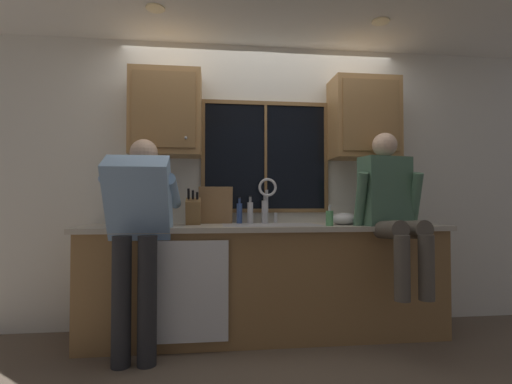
{
  "coord_description": "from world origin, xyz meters",
  "views": [
    {
      "loc": [
        -0.45,
        -3.42,
        1.11
      ],
      "look_at": [
        -0.09,
        -0.3,
        1.19
      ],
      "focal_mm": 26.46,
      "sensor_mm": 36.0,
      "label": 1
    }
  ],
  "objects_px": {
    "person_sitting_on_counter": "(391,203)",
    "bottle_tall_clear": "(265,211)",
    "soap_dispenser": "(330,218)",
    "bottle_green_glass": "(250,212)",
    "person_standing": "(139,221)",
    "knife_block": "(193,212)",
    "mixing_bowl": "(344,219)",
    "bottle_amber_small": "(239,213)",
    "cutting_board": "(216,205)"
  },
  "relations": [
    {
      "from": "person_sitting_on_counter",
      "to": "knife_block",
      "type": "bearing_deg",
      "value": 167.79
    },
    {
      "from": "cutting_board",
      "to": "bottle_green_glass",
      "type": "xyz_separation_m",
      "value": [
        0.3,
        -0.04,
        -0.06
      ]
    },
    {
      "from": "person_sitting_on_counter",
      "to": "soap_dispenser",
      "type": "relative_size",
      "value": 7.48
    },
    {
      "from": "bottle_green_glass",
      "to": "bottle_amber_small",
      "type": "height_order",
      "value": "bottle_green_glass"
    },
    {
      "from": "cutting_board",
      "to": "bottle_tall_clear",
      "type": "distance_m",
      "value": 0.44
    },
    {
      "from": "knife_block",
      "to": "soap_dispenser",
      "type": "relative_size",
      "value": 1.91
    },
    {
      "from": "bottle_tall_clear",
      "to": "bottle_amber_small",
      "type": "height_order",
      "value": "bottle_tall_clear"
    },
    {
      "from": "knife_block",
      "to": "person_standing",
      "type": "bearing_deg",
      "value": -132.23
    },
    {
      "from": "cutting_board",
      "to": "bottle_amber_small",
      "type": "height_order",
      "value": "cutting_board"
    },
    {
      "from": "mixing_bowl",
      "to": "bottle_green_glass",
      "type": "relative_size",
      "value": 0.86
    },
    {
      "from": "bottle_tall_clear",
      "to": "cutting_board",
      "type": "bearing_deg",
      "value": 174.01
    },
    {
      "from": "person_sitting_on_counter",
      "to": "bottle_green_glass",
      "type": "bearing_deg",
      "value": 157.47
    },
    {
      "from": "knife_block",
      "to": "bottle_amber_small",
      "type": "height_order",
      "value": "knife_block"
    },
    {
      "from": "bottle_green_glass",
      "to": "cutting_board",
      "type": "bearing_deg",
      "value": 172.61
    },
    {
      "from": "person_standing",
      "to": "bottle_amber_small",
      "type": "distance_m",
      "value": 0.94
    },
    {
      "from": "cutting_board",
      "to": "bottle_green_glass",
      "type": "height_order",
      "value": "cutting_board"
    },
    {
      "from": "knife_block",
      "to": "bottle_green_glass",
      "type": "bearing_deg",
      "value": 12.42
    },
    {
      "from": "person_standing",
      "to": "bottle_amber_small",
      "type": "xyz_separation_m",
      "value": [
        0.76,
        0.55,
        0.04
      ]
    },
    {
      "from": "person_sitting_on_counter",
      "to": "bottle_amber_small",
      "type": "bearing_deg",
      "value": 157.49
    },
    {
      "from": "bottle_green_glass",
      "to": "knife_block",
      "type": "bearing_deg",
      "value": -167.58
    },
    {
      "from": "soap_dispenser",
      "to": "bottle_green_glass",
      "type": "relative_size",
      "value": 0.68
    },
    {
      "from": "cutting_board",
      "to": "bottle_tall_clear",
      "type": "bearing_deg",
      "value": -5.99
    },
    {
      "from": "person_sitting_on_counter",
      "to": "cutting_board",
      "type": "distance_m",
      "value": 1.46
    },
    {
      "from": "person_standing",
      "to": "person_sitting_on_counter",
      "type": "distance_m",
      "value": 1.94
    },
    {
      "from": "person_standing",
      "to": "soap_dispenser",
      "type": "relative_size",
      "value": 9.46
    },
    {
      "from": "mixing_bowl",
      "to": "bottle_green_glass",
      "type": "height_order",
      "value": "bottle_green_glass"
    },
    {
      "from": "bottle_tall_clear",
      "to": "bottle_amber_small",
      "type": "bearing_deg",
      "value": 168.78
    },
    {
      "from": "knife_block",
      "to": "cutting_board",
      "type": "xyz_separation_m",
      "value": [
        0.19,
        0.15,
        0.05
      ]
    },
    {
      "from": "person_standing",
      "to": "person_sitting_on_counter",
      "type": "xyz_separation_m",
      "value": [
        1.93,
        0.06,
        0.13
      ]
    },
    {
      "from": "knife_block",
      "to": "cutting_board",
      "type": "bearing_deg",
      "value": 37.94
    },
    {
      "from": "person_standing",
      "to": "cutting_board",
      "type": "height_order",
      "value": "person_standing"
    },
    {
      "from": "cutting_board",
      "to": "soap_dispenser",
      "type": "relative_size",
      "value": 1.96
    },
    {
      "from": "person_sitting_on_counter",
      "to": "bottle_tall_clear",
      "type": "distance_m",
      "value": 1.05
    },
    {
      "from": "mixing_bowl",
      "to": "bottle_amber_small",
      "type": "height_order",
      "value": "bottle_amber_small"
    },
    {
      "from": "cutting_board",
      "to": "mixing_bowl",
      "type": "height_order",
      "value": "cutting_board"
    },
    {
      "from": "mixing_bowl",
      "to": "soap_dispenser",
      "type": "bearing_deg",
      "value": -142.68
    },
    {
      "from": "person_sitting_on_counter",
      "to": "mixing_bowl",
      "type": "bearing_deg",
      "value": 143.66
    },
    {
      "from": "cutting_board",
      "to": "bottle_amber_small",
      "type": "relative_size",
      "value": 1.41
    },
    {
      "from": "person_sitting_on_counter",
      "to": "mixing_bowl",
      "type": "distance_m",
      "value": 0.4
    },
    {
      "from": "bottle_green_glass",
      "to": "bottle_amber_small",
      "type": "relative_size",
      "value": 1.05
    },
    {
      "from": "bottle_tall_clear",
      "to": "bottle_amber_small",
      "type": "relative_size",
      "value": 1.14
    },
    {
      "from": "bottle_green_glass",
      "to": "person_standing",
      "type": "bearing_deg",
      "value": -149.15
    },
    {
      "from": "bottle_amber_small",
      "to": "cutting_board",
      "type": "bearing_deg",
      "value": 179.7
    },
    {
      "from": "mixing_bowl",
      "to": "bottle_green_glass",
      "type": "bearing_deg",
      "value": 163.94
    },
    {
      "from": "cutting_board",
      "to": "bottle_tall_clear",
      "type": "height_order",
      "value": "cutting_board"
    },
    {
      "from": "person_sitting_on_counter",
      "to": "cutting_board",
      "type": "xyz_separation_m",
      "value": [
        -1.38,
        0.49,
        -0.02
      ]
    },
    {
      "from": "person_standing",
      "to": "bottle_tall_clear",
      "type": "xyz_separation_m",
      "value": [
        0.99,
        0.51,
        0.06
      ]
    },
    {
      "from": "person_standing",
      "to": "cutting_board",
      "type": "xyz_separation_m",
      "value": [
        0.55,
        0.55,
        0.11
      ]
    },
    {
      "from": "person_standing",
      "to": "bottle_tall_clear",
      "type": "distance_m",
      "value": 1.11
    },
    {
      "from": "person_sitting_on_counter",
      "to": "bottle_green_glass",
      "type": "xyz_separation_m",
      "value": [
        -1.08,
        0.45,
        -0.08
      ]
    }
  ]
}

